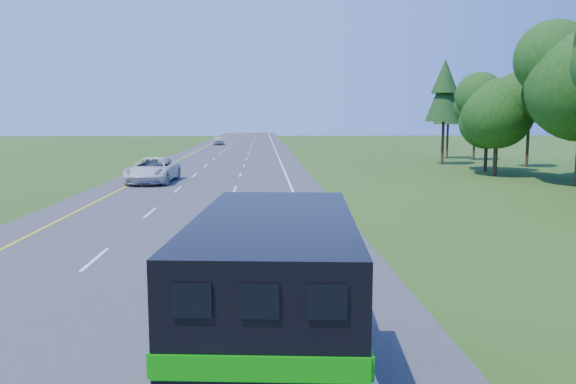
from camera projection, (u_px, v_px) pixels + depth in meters
name	position (u px, v px, depth m)	size (l,w,h in m)	color
road	(220.00, 172.00, 47.94)	(15.00, 260.00, 0.04)	#38383A
lane_markings	(220.00, 172.00, 47.94)	(11.15, 260.00, 0.01)	yellow
horse_truck	(277.00, 302.00, 8.75)	(2.76, 7.27, 3.15)	black
white_suv	(153.00, 170.00, 39.73)	(2.93, 6.34, 1.76)	silver
far_car	(219.00, 140.00, 96.18)	(1.82, 4.52, 1.54)	#B2B2B9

